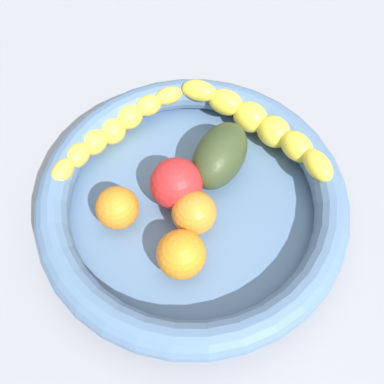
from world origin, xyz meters
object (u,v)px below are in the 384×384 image
banana_draped_left (114,130)px  tomato_red (176,184)px  orange_mid_right (181,254)px  fruit_bowl (192,200)px  avocado_dark (220,156)px  banana_draped_right (260,124)px  orange_front (117,208)px  orange_mid_left (194,213)px

banana_draped_left → tomato_red: tomato_red is taller
banana_draped_left → tomato_red: 11.97cm
orange_mid_right → tomato_red: (-4.90, -7.16, 0.40)cm
fruit_bowl → avocado_dark: (-5.92, -1.90, 1.93)cm
avocado_dark → tomato_red: size_ratio=1.56×
orange_mid_right → banana_draped_left: bearing=-101.2°
fruit_bowl → banana_draped_right: (-13.19, -2.39, 1.93)cm
banana_draped_right → orange_front: bearing=-4.4°
avocado_dark → tomato_red: bearing=-0.6°
banana_draped_left → orange_mid_right: 19.44cm
banana_draped_right → orange_mid_left: (14.58, 4.50, -0.42)cm
banana_draped_left → orange_mid_right: orange_mid_right is taller
banana_draped_left → banana_draped_right: size_ratio=0.92×
banana_draped_left → orange_front: (5.99, 9.88, 0.03)cm
banana_draped_right → orange_mid_left: same height
fruit_bowl → tomato_red: tomato_red is taller
fruit_bowl → banana_draped_left: size_ratio=1.71×
orange_mid_right → tomato_red: bearing=-124.4°
tomato_red → fruit_bowl: bearing=112.0°
banana_draped_right → avocado_dark: avocado_dark is taller
orange_front → avocado_dark: avocado_dark is taller
orange_mid_right → tomato_red: 8.69cm
orange_mid_left → orange_mid_right: size_ratio=0.95×
orange_mid_left → orange_mid_right: orange_mid_right is taller
fruit_bowl → orange_mid_right: (5.70, 5.20, 1.64)cm
banana_draped_left → orange_front: orange_front is taller
orange_mid_left → banana_draped_left: bearing=-88.1°
fruit_bowl → tomato_red: bearing=-68.0°
orange_mid_left → orange_front: bearing=-43.2°
banana_draped_left → orange_front: bearing=58.8°
orange_front → avocado_dark: (-13.82, 2.10, 0.49)cm
orange_mid_right → avocado_dark: 13.62cm
fruit_bowl → orange_mid_left: size_ratio=7.08×
orange_mid_left → tomato_red: 4.16cm
banana_draped_right → tomato_red: (13.98, 0.42, 0.12)cm
orange_front → banana_draped_right: bearing=175.6°
avocado_dark → fruit_bowl: bearing=17.8°
fruit_bowl → tomato_red: 2.95cm
orange_mid_left → avocado_dark: (-7.31, -4.01, 0.42)cm
fruit_bowl → orange_mid_left: (1.39, 2.11, 1.51)cm
banana_draped_left → orange_mid_right: (3.79, 19.07, 0.24)cm
fruit_bowl → tomato_red: (0.80, -1.97, 2.05)cm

